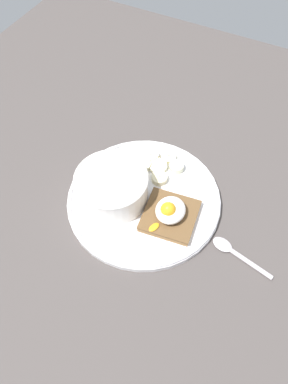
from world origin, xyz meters
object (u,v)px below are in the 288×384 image
at_px(oatmeal_bowl, 112,187).
at_px(poached_egg, 170,210).
at_px(toast_slice, 170,216).
at_px(banana_slice_inner, 151,156).
at_px(banana_slice_right, 143,165).
at_px(banana_slice_front, 159,178).
at_px(banana_slice_outer, 176,167).
at_px(banana_slice_back, 158,166).
at_px(banana_slice_left, 170,158).
at_px(spoon, 235,253).

xyz_separation_m(oatmeal_bowl, poached_egg, (-0.00, 0.11, -0.00)).
bearing_deg(toast_slice, banana_slice_inner, -139.86).
relative_size(toast_slice, banana_slice_right, 2.54).
height_order(banana_slice_front, banana_slice_outer, banana_slice_outer).
bearing_deg(banana_slice_outer, banana_slice_back, -67.75).
bearing_deg(oatmeal_bowl, banana_slice_back, 155.22).
bearing_deg(banana_slice_inner, toast_slice, 40.14).
distance_m(banana_slice_front, banana_slice_right, 0.04).
distance_m(toast_slice, banana_slice_outer, 0.11).
bearing_deg(banana_slice_left, toast_slice, 24.70).
xyz_separation_m(toast_slice, banana_slice_right, (-0.08, -0.09, -0.00)).
bearing_deg(spoon, banana_slice_outer, -125.77).
bearing_deg(spoon, poached_egg, -93.48).
height_order(banana_slice_left, banana_slice_right, banana_slice_right).
xyz_separation_m(oatmeal_bowl, spoon, (0.00, 0.24, -0.04)).
bearing_deg(oatmeal_bowl, banana_slice_right, 167.87).
xyz_separation_m(banana_slice_front, spoon, (0.08, 0.18, -0.01)).
height_order(oatmeal_bowl, banana_slice_inner, oatmeal_bowl).
height_order(banana_slice_front, spoon, banana_slice_front).
xyz_separation_m(poached_egg, banana_slice_right, (-0.08, -0.09, -0.02)).
bearing_deg(spoon, banana_slice_right, -112.53).
distance_m(banana_slice_back, banana_slice_right, 0.03).
height_order(oatmeal_bowl, banana_slice_left, oatmeal_bowl).
bearing_deg(banana_slice_inner, banana_slice_outer, 86.97).
bearing_deg(toast_slice, banana_slice_front, -141.98).
height_order(banana_slice_back, spoon, banana_slice_back).
distance_m(banana_slice_front, banana_slice_inner, 0.06).
bearing_deg(banana_slice_right, poached_egg, 48.27).
xyz_separation_m(banana_slice_left, banana_slice_inner, (0.01, -0.04, 0.00)).
bearing_deg(poached_egg, oatmeal_bowl, -88.16).
height_order(banana_slice_front, banana_slice_left, banana_slice_front).
relative_size(oatmeal_bowl, banana_slice_inner, 2.69).
height_order(poached_egg, banana_slice_left, poached_egg).
bearing_deg(poached_egg, banana_slice_inner, -140.45).
bearing_deg(banana_slice_back, poached_egg, 35.18).
bearing_deg(banana_slice_back, banana_slice_inner, -123.13).
distance_m(poached_egg, banana_slice_front, 0.09).
bearing_deg(banana_slice_right, toast_slice, 49.00).
xyz_separation_m(oatmeal_bowl, banana_slice_right, (-0.09, 0.02, -0.02)).
relative_size(banana_slice_front, banana_slice_outer, 0.81).
bearing_deg(banana_slice_back, banana_slice_front, 29.66).
height_order(oatmeal_bowl, toast_slice, oatmeal_bowl).
xyz_separation_m(banana_slice_left, banana_slice_back, (0.03, -0.01, 0.00)).
height_order(poached_egg, banana_slice_outer, poached_egg).
relative_size(oatmeal_bowl, spoon, 1.15).
distance_m(poached_egg, banana_slice_back, 0.12).
bearing_deg(banana_slice_outer, banana_slice_left, -128.63).
height_order(banana_slice_left, banana_slice_inner, banana_slice_inner).
bearing_deg(banana_slice_outer, banana_slice_inner, -93.03).
bearing_deg(banana_slice_front, spoon, 66.70).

